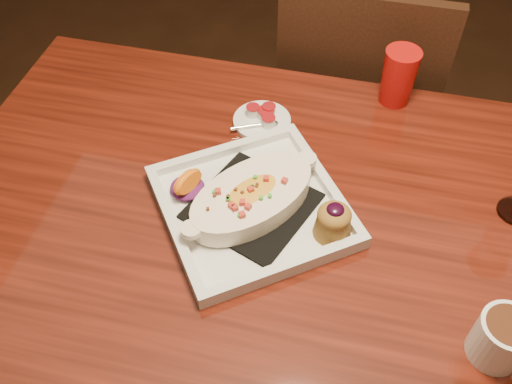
% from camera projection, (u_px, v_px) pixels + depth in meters
% --- Properties ---
extents(table, '(1.50, 0.90, 0.75)m').
position_uv_depth(table, '(322.00, 264.00, 1.09)').
color(table, maroon).
rests_on(table, floor).
extents(chair_far, '(0.42, 0.42, 0.93)m').
position_uv_depth(chair_far, '(354.00, 110.00, 1.60)').
color(chair_far, black).
rests_on(chair_far, floor).
extents(plate, '(0.44, 0.44, 0.08)m').
position_uv_depth(plate, '(257.00, 203.00, 1.03)').
color(plate, silver).
rests_on(plate, table).
extents(coffee_mug, '(0.12, 0.08, 0.09)m').
position_uv_depth(coffee_mug, '(504.00, 338.00, 0.84)').
color(coffee_mug, silver).
rests_on(coffee_mug, table).
extents(saucer, '(0.12, 0.12, 0.08)m').
position_uv_depth(saucer, '(262.00, 119.00, 1.21)').
color(saucer, silver).
rests_on(saucer, table).
extents(creamer_loose, '(0.04, 0.04, 0.03)m').
position_uv_depth(creamer_loose, '(266.00, 115.00, 1.21)').
color(creamer_loose, silver).
rests_on(creamer_loose, table).
extents(red_tumbler, '(0.08, 0.08, 0.13)m').
position_uv_depth(red_tumbler, '(398.00, 77.00, 1.21)').
color(red_tumbler, red).
rests_on(red_tumbler, table).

